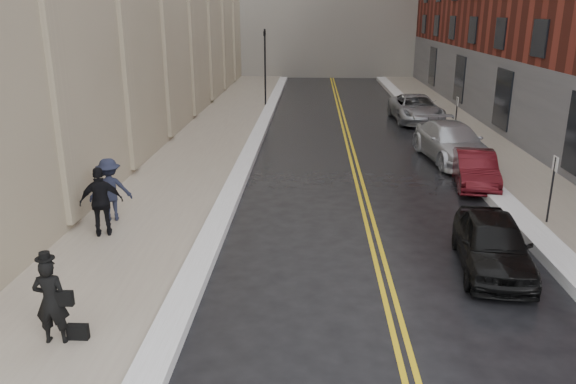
# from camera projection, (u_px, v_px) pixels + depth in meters

# --- Properties ---
(ground) EXTENTS (160.00, 160.00, 0.00)m
(ground) POSITION_uv_depth(u_px,v_px,m) (272.00, 383.00, 10.03)
(ground) COLOR black
(ground) RESTS_ON ground
(sidewalk_left) EXTENTS (4.00, 64.00, 0.15)m
(sidewalk_left) POSITION_uv_depth(u_px,v_px,m) (198.00, 156.00, 25.40)
(sidewalk_left) COLOR gray
(sidewalk_left) RESTS_ON ground
(sidewalk_right) EXTENTS (3.00, 64.00, 0.15)m
(sidewalk_right) POSITION_uv_depth(u_px,v_px,m) (500.00, 159.00, 24.83)
(sidewalk_right) COLOR gray
(sidewalk_right) RESTS_ON ground
(lane_stripe_a) EXTENTS (0.12, 64.00, 0.01)m
(lane_stripe_a) POSITION_uv_depth(u_px,v_px,m) (351.00, 159.00, 25.14)
(lane_stripe_a) COLOR gold
(lane_stripe_a) RESTS_ON ground
(lane_stripe_b) EXTENTS (0.12, 64.00, 0.01)m
(lane_stripe_b) POSITION_uv_depth(u_px,v_px,m) (356.00, 159.00, 25.12)
(lane_stripe_b) COLOR gold
(lane_stripe_b) RESTS_ON ground
(snow_ridge_left) EXTENTS (0.70, 60.80, 0.26)m
(snow_ridge_left) POSITION_uv_depth(u_px,v_px,m) (249.00, 155.00, 25.29)
(snow_ridge_left) COLOR white
(snow_ridge_left) RESTS_ON ground
(snow_ridge_right) EXTENTS (0.85, 60.80, 0.30)m
(snow_ridge_right) POSITION_uv_depth(u_px,v_px,m) (458.00, 157.00, 24.89)
(snow_ridge_right) COLOR white
(snow_ridge_right) RESTS_ON ground
(traffic_signal) EXTENTS (0.18, 0.15, 5.20)m
(traffic_signal) POSITION_uv_depth(u_px,v_px,m) (265.00, 61.00, 37.70)
(traffic_signal) COLOR black
(traffic_signal) RESTS_ON ground
(parking_sign_near) EXTENTS (0.06, 0.35, 2.23)m
(parking_sign_near) POSITION_uv_depth(u_px,v_px,m) (552.00, 184.00, 16.88)
(parking_sign_near) COLOR black
(parking_sign_near) RESTS_ON ground
(parking_sign_far) EXTENTS (0.06, 0.35, 2.23)m
(parking_sign_far) POSITION_uv_depth(u_px,v_px,m) (456.00, 114.00, 28.29)
(parking_sign_far) COLOR black
(parking_sign_far) RESTS_ON ground
(car_black) EXTENTS (2.15, 4.34, 1.42)m
(car_black) POSITION_uv_depth(u_px,v_px,m) (493.00, 243.00, 14.24)
(car_black) COLOR black
(car_black) RESTS_ON ground
(car_maroon) EXTENTS (1.92, 4.15, 1.32)m
(car_maroon) POSITION_uv_depth(u_px,v_px,m) (475.00, 169.00, 21.10)
(car_maroon) COLOR #480D13
(car_maroon) RESTS_ON ground
(car_silver_near) EXTENTS (2.97, 5.85, 1.63)m
(car_silver_near) POSITION_uv_depth(u_px,v_px,m) (452.00, 142.00, 24.68)
(car_silver_near) COLOR #B6B9BE
(car_silver_near) RESTS_ON ground
(car_silver_far) EXTENTS (2.79, 5.73, 1.57)m
(car_silver_far) POSITION_uv_depth(u_px,v_px,m) (416.00, 108.00, 33.42)
(car_silver_far) COLOR #989A9F
(car_silver_far) RESTS_ON ground
(pedestrian_main) EXTENTS (0.68, 0.48, 1.77)m
(pedestrian_main) POSITION_uv_depth(u_px,v_px,m) (51.00, 301.00, 10.75)
(pedestrian_main) COLOR black
(pedestrian_main) RESTS_ON sidewalk_left
(pedestrian_b) EXTENTS (1.43, 1.08, 1.96)m
(pedestrian_b) POSITION_uv_depth(u_px,v_px,m) (110.00, 190.00, 17.13)
(pedestrian_b) COLOR #1B1E30
(pedestrian_b) RESTS_ON sidewalk_left
(pedestrian_c) EXTENTS (1.28, 0.86, 2.02)m
(pedestrian_c) POSITION_uv_depth(u_px,v_px,m) (101.00, 202.00, 15.94)
(pedestrian_c) COLOR black
(pedestrian_c) RESTS_ON sidewalk_left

